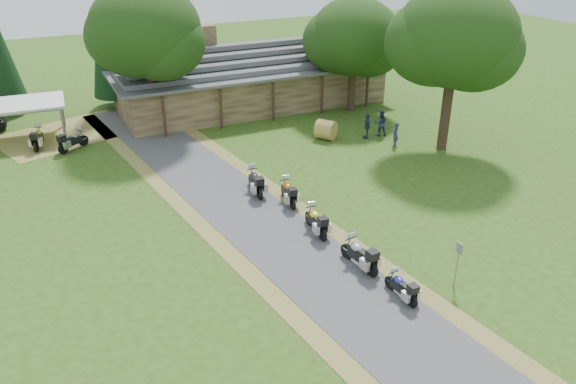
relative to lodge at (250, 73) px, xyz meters
name	(u,v)px	position (x,y,z in m)	size (l,w,h in m)	color
ground	(331,282)	(-6.00, -24.00, -2.45)	(120.00, 120.00, 0.00)	#2A4814
driveway	(280,239)	(-6.50, -20.00, -2.45)	(46.00, 46.00, 0.00)	#454548
lodge	(250,73)	(0.00, 0.00, 0.00)	(21.40, 9.40, 4.90)	brown
carport	(21,121)	(-16.72, -0.70, -1.20)	(5.75, 3.84, 2.49)	silver
motorcycle_row_a	(401,286)	(-4.03, -26.07, -1.88)	(1.68, 0.55, 1.15)	navy
motorcycle_row_b	(359,253)	(-4.39, -23.52, -1.75)	(2.06, 0.67, 1.41)	#A1A5A9
motorcycle_row_c	(316,220)	(-4.70, -20.13, -1.77)	(1.99, 0.65, 1.36)	yellow
motorcycle_row_d	(288,191)	(-4.57, -16.80, -1.78)	(1.95, 0.63, 1.33)	#B6560F
motorcycle_row_e	(255,181)	(-5.70, -15.00, -1.73)	(2.10, 0.69, 1.44)	black
motorcycle_carport_a	(38,137)	(-15.93, -2.83, -1.74)	(2.08, 0.68, 1.42)	yellow
motorcycle_carport_b	(73,140)	(-13.93, -4.26, -1.75)	(2.05, 0.67, 1.40)	slate
person_a	(396,132)	(5.18, -12.42, -1.52)	(0.53, 0.38, 1.86)	#283251
person_b	(381,121)	(5.35, -10.45, -1.39)	(0.60, 0.43, 2.12)	#283251
person_c	(367,124)	(4.25, -10.46, -1.43)	(0.58, 0.42, 2.05)	#283251
hay_bale	(326,130)	(1.68, -9.43, -1.80)	(1.31, 1.31, 1.20)	olive
sign_post	(457,265)	(-1.59, -26.35, -1.42)	(0.37, 0.06, 2.06)	gray
oak_lodge_left	(147,51)	(-8.35, -3.12, 3.16)	(7.22, 7.22, 11.22)	black
oak_lodge_right	(354,51)	(6.39, -4.82, 2.07)	(6.64, 6.64, 9.03)	black
oak_driveway	(453,59)	(7.62, -14.15, 3.36)	(7.26, 7.26, 11.62)	black
cedar_near	(110,24)	(-9.55, 3.71, 3.85)	(3.76, 3.76, 12.60)	black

